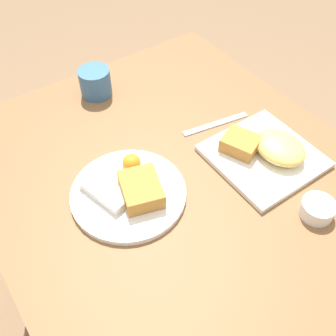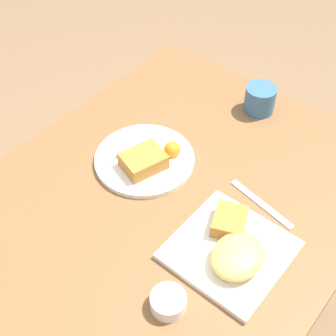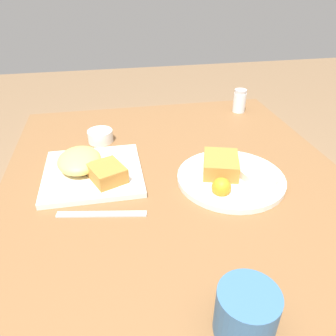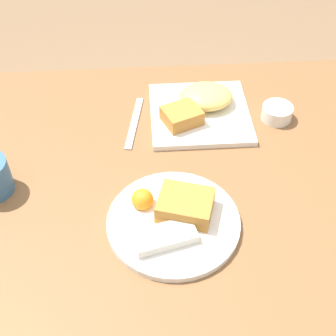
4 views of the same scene
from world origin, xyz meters
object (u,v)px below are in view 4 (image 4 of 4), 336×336
at_px(butter_knife, 134,123).
at_px(plate_square_near, 200,107).
at_px(sauce_ramekin, 277,112).
at_px(plate_oval_far, 174,218).

bearing_deg(butter_knife, plate_square_near, 108.56).
xyz_separation_m(plate_square_near, sauce_ramekin, (-0.18, 0.03, -0.00)).
bearing_deg(plate_square_near, plate_oval_far, 75.04).
distance_m(plate_square_near, butter_knife, 0.16).
height_order(plate_square_near, plate_oval_far, plate_square_near).
height_order(plate_oval_far, sauce_ramekin, plate_oval_far).
height_order(plate_square_near, butter_knife, plate_square_near).
xyz_separation_m(plate_square_near, butter_knife, (0.16, 0.02, -0.02)).
bearing_deg(plate_oval_far, sauce_ramekin, -131.95).
distance_m(plate_square_near, plate_oval_far, 0.34).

